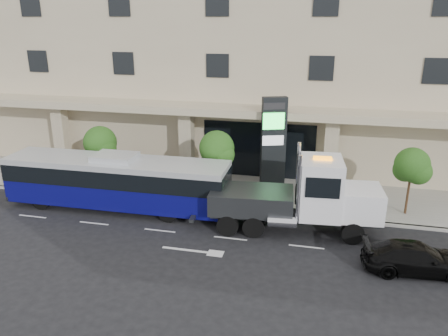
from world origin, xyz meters
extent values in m
plane|color=black|center=(0.00, 0.00, 0.00)|extent=(120.00, 120.00, 0.00)
cube|color=gray|center=(0.00, 5.00, 0.07)|extent=(120.00, 6.00, 0.15)
cube|color=gray|center=(0.00, 2.00, 0.07)|extent=(120.00, 0.30, 0.15)
cube|color=tan|center=(0.00, 15.50, 10.00)|extent=(60.00, 15.00, 20.00)
cube|color=tan|center=(0.00, 6.80, 5.20)|extent=(60.00, 2.80, 0.50)
cube|color=black|center=(0.00, 7.97, 2.15)|extent=(8.00, 0.12, 4.00)
cube|color=tan|center=(-15.00, 6.80, 2.60)|extent=(0.90, 0.90, 4.90)
cube|color=tan|center=(-5.00, 6.80, 2.60)|extent=(0.90, 0.90, 4.90)
cube|color=tan|center=(5.00, 6.80, 2.60)|extent=(0.90, 0.90, 4.90)
cylinder|color=#422B19|center=(-10.00, 3.60, 1.55)|extent=(0.14, 0.14, 2.80)
sphere|color=#224413|center=(-10.00, 3.60, 3.27)|extent=(2.20, 2.20, 2.20)
sphere|color=#224413|center=(-9.65, 3.40, 2.95)|extent=(1.65, 1.65, 1.65)
sphere|color=#224413|center=(-10.30, 3.80, 2.87)|extent=(1.54, 1.54, 1.54)
cylinder|color=#422B19|center=(-2.00, 3.60, 1.62)|extent=(0.14, 0.14, 2.94)
sphere|color=#224413|center=(-2.00, 3.60, 3.43)|extent=(2.20, 2.20, 2.20)
sphere|color=#224413|center=(-1.65, 3.40, 3.09)|extent=(1.65, 1.65, 1.65)
sphere|color=#224413|center=(-2.30, 3.80, 3.01)|extent=(1.54, 1.54, 1.54)
cylinder|color=#422B19|center=(9.50, 3.60, 1.51)|extent=(0.14, 0.14, 2.73)
sphere|color=#224413|center=(9.50, 3.60, 3.19)|extent=(2.00, 2.00, 2.00)
sphere|color=#224413|center=(9.85, 3.40, 2.88)|extent=(1.50, 1.50, 1.50)
sphere|color=#224413|center=(9.20, 3.80, 2.80)|extent=(1.40, 1.40, 1.40)
cylinder|color=black|center=(-12.09, -0.41, 0.57)|extent=(1.14, 0.35, 1.14)
cylinder|color=black|center=(-12.11, 1.97, 0.57)|extent=(1.14, 0.35, 1.14)
cylinder|color=black|center=(-3.91, -0.32, 0.57)|extent=(1.14, 0.35, 1.14)
cylinder|color=black|center=(-3.94, 2.07, 0.57)|extent=(1.14, 0.35, 1.14)
cube|color=#0A095B|center=(-7.56, 0.83, 1.08)|extent=(13.65, 3.00, 1.36)
cube|color=black|center=(-7.56, 0.83, 2.27)|extent=(13.66, 3.04, 1.02)
cube|color=silver|center=(-7.56, 0.83, 2.95)|extent=(13.65, 3.00, 0.34)
cube|color=silver|center=(-7.56, 0.83, 3.29)|extent=(2.52, 1.85, 0.34)
cube|color=#2D3033|center=(-14.32, 0.75, 0.51)|extent=(0.17, 2.84, 0.34)
cube|color=#2D3033|center=(-0.80, 0.91, 0.51)|extent=(0.17, 2.84, 0.34)
cube|color=#2D3033|center=(3.14, 0.25, 0.86)|extent=(9.16, 1.85, 0.43)
cube|color=white|center=(6.61, 0.55, 1.87)|extent=(2.35, 2.64, 1.61)
cube|color=silver|center=(7.68, 0.64, 1.87)|extent=(0.26, 2.14, 1.29)
cube|color=white|center=(4.47, 0.37, 2.62)|extent=(2.36, 2.85, 3.11)
cube|color=black|center=(5.49, 0.46, 3.11)|extent=(0.30, 2.36, 1.29)
cylinder|color=silver|center=(3.40, -0.91, 2.89)|extent=(0.21, 0.21, 3.64)
cylinder|color=silver|center=(3.20, 1.44, 2.89)|extent=(0.21, 0.21, 3.64)
cube|color=#2D3033|center=(0.85, 0.06, 1.66)|extent=(4.70, 2.95, 1.18)
cube|color=#2D3033|center=(-1.71, -0.16, 1.02)|extent=(1.73, 0.45, 0.24)
cube|color=#2D3033|center=(-2.36, -0.22, 0.59)|extent=(0.43, 1.94, 0.19)
cube|color=orange|center=(4.47, 0.37, 4.23)|extent=(0.99, 0.46, 0.15)
cylinder|color=black|center=(6.28, -0.60, 0.59)|extent=(1.20, 0.44, 1.18)
cylinder|color=black|center=(6.08, 1.64, 0.59)|extent=(1.20, 0.44, 1.18)
cylinder|color=black|center=(1.16, -1.05, 0.59)|extent=(1.20, 0.44, 1.18)
cylinder|color=black|center=(0.96, 1.20, 0.59)|extent=(1.20, 0.44, 1.18)
cylinder|color=black|center=(-0.23, -1.16, 0.59)|extent=(1.20, 0.44, 1.18)
cylinder|color=black|center=(-0.42, 1.08, 0.59)|extent=(1.20, 0.44, 1.18)
imported|color=black|center=(9.00, -2.67, 0.70)|extent=(5.01, 2.42, 1.41)
cube|color=black|center=(1.33, 5.36, 3.30)|extent=(1.66, 1.02, 6.31)
cube|color=#25E147|center=(1.33, 5.07, 4.99)|extent=(1.31, 0.51, 1.05)
cube|color=silver|center=(1.33, 5.07, 3.72)|extent=(1.31, 0.51, 0.63)
cube|color=#262628|center=(1.33, 5.07, 5.93)|extent=(1.31, 0.51, 0.42)
camera|label=1|loc=(4.34, -21.78, 11.19)|focal=35.00mm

